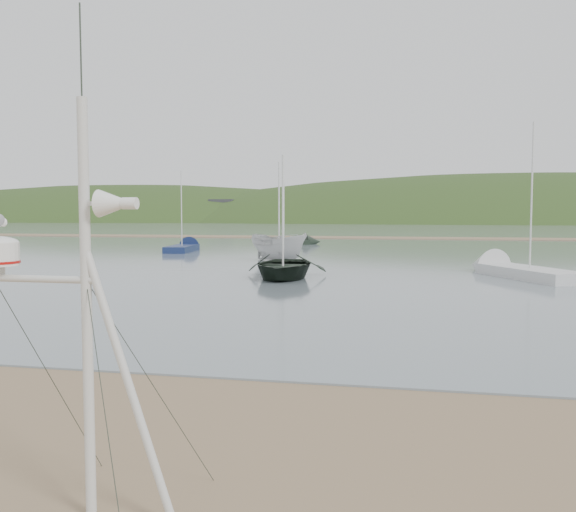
% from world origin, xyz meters
% --- Properties ---
extents(ground, '(560.00, 560.00, 0.00)m').
position_xyz_m(ground, '(0.00, 0.00, 0.00)').
color(ground, '#7B6147').
rests_on(ground, ground).
extents(water, '(560.00, 256.00, 0.04)m').
position_xyz_m(water, '(0.00, 132.00, 0.02)').
color(water, slate).
rests_on(water, ground).
extents(sandbar, '(560.00, 7.00, 0.07)m').
position_xyz_m(sandbar, '(0.00, 70.00, 0.07)').
color(sandbar, '#7B6147').
rests_on(sandbar, water).
extents(hill_ridge, '(620.00, 180.00, 80.00)m').
position_xyz_m(hill_ridge, '(18.52, 235.00, -19.70)').
color(hill_ridge, '#243A17').
rests_on(hill_ridge, ground).
extents(far_cottages, '(294.40, 6.30, 8.00)m').
position_xyz_m(far_cottages, '(3.00, 196.00, 4.00)').
color(far_cottages, white).
rests_on(far_cottages, ground).
extents(mast_rig, '(2.28, 2.44, 5.15)m').
position_xyz_m(mast_rig, '(0.59, -1.27, 1.24)').
color(mast_rig, silver).
rests_on(mast_rig, ground).
extents(boat_dark, '(4.03, 1.53, 5.51)m').
position_xyz_m(boat_dark, '(-2.29, 21.39, 2.79)').
color(boat_dark, black).
rests_on(boat_dark, water).
extents(boat_white, '(2.59, 2.58, 4.85)m').
position_xyz_m(boat_white, '(-4.68, 31.15, 2.47)').
color(boat_white, silver).
rests_on(boat_white, water).
extents(sailboat_white_near, '(5.38, 8.20, 8.07)m').
position_xyz_m(sailboat_white_near, '(8.14, 25.74, 0.30)').
color(sailboat_white_near, silver).
rests_on(sailboat_white_near, ground).
extents(sailboat_dark_mid, '(6.14, 5.15, 6.47)m').
position_xyz_m(sailboat_dark_mid, '(-7.37, 52.10, 0.30)').
color(sailboat_dark_mid, black).
rests_on(sailboat_dark_mid, ground).
extents(sailboat_blue_near, '(2.72, 7.30, 7.08)m').
position_xyz_m(sailboat_blue_near, '(-14.80, 41.19, 0.30)').
color(sailboat_blue_near, '#15234C').
rests_on(sailboat_blue_near, ground).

